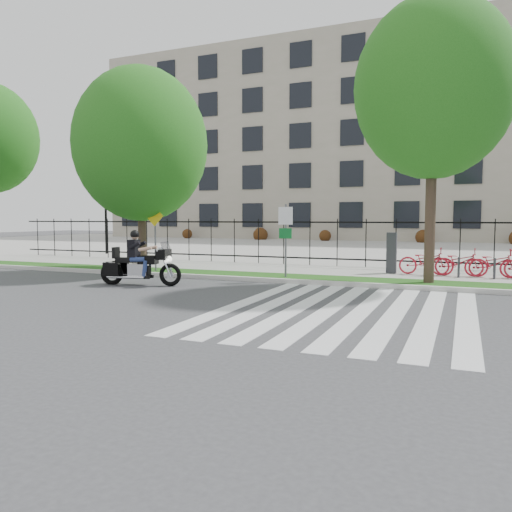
% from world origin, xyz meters
% --- Properties ---
extents(ground, '(120.00, 120.00, 0.00)m').
position_xyz_m(ground, '(0.00, 0.00, 0.00)').
color(ground, '#39393C').
rests_on(ground, ground).
extents(curb, '(60.00, 0.20, 0.15)m').
position_xyz_m(curb, '(0.00, 4.10, 0.07)').
color(curb, '#BBB9B0').
rests_on(curb, ground).
extents(grass_verge, '(60.00, 1.50, 0.15)m').
position_xyz_m(grass_verge, '(0.00, 4.95, 0.07)').
color(grass_verge, '#214B12').
rests_on(grass_verge, ground).
extents(sidewalk, '(60.00, 3.50, 0.15)m').
position_xyz_m(sidewalk, '(0.00, 7.45, 0.07)').
color(sidewalk, gray).
rests_on(sidewalk, ground).
extents(plaza, '(80.00, 34.00, 0.10)m').
position_xyz_m(plaza, '(0.00, 25.00, 0.05)').
color(plaza, gray).
rests_on(plaza, ground).
extents(crosswalk_stripes, '(5.70, 8.00, 0.01)m').
position_xyz_m(crosswalk_stripes, '(4.83, 0.00, 0.01)').
color(crosswalk_stripes, silver).
rests_on(crosswalk_stripes, ground).
extents(iron_fence, '(30.00, 0.06, 2.00)m').
position_xyz_m(iron_fence, '(0.00, 9.20, 1.15)').
color(iron_fence, black).
rests_on(iron_fence, sidewalk).
extents(office_building, '(60.00, 21.90, 20.15)m').
position_xyz_m(office_building, '(0.00, 44.92, 9.97)').
color(office_building, gray).
rests_on(office_building, ground).
extents(lamp_post_left, '(1.06, 0.70, 4.25)m').
position_xyz_m(lamp_post_left, '(-12.00, 12.00, 3.21)').
color(lamp_post_left, black).
rests_on(lamp_post_left, ground).
extents(street_tree_1, '(5.20, 5.20, 7.88)m').
position_xyz_m(street_tree_1, '(-4.43, 4.95, 5.03)').
color(street_tree_1, '#34271C').
rests_on(street_tree_1, grass_verge).
extents(street_tree_2, '(4.82, 4.82, 8.76)m').
position_xyz_m(street_tree_2, '(6.35, 4.95, 6.12)').
color(street_tree_2, '#34271C').
rests_on(street_tree_2, grass_verge).
extents(sign_pole_regulatory, '(0.50, 0.09, 2.50)m').
position_xyz_m(sign_pole_regulatory, '(1.71, 4.58, 1.74)').
color(sign_pole_regulatory, '#59595B').
rests_on(sign_pole_regulatory, grass_verge).
extents(sign_pole_warning, '(0.78, 0.09, 2.49)m').
position_xyz_m(sign_pole_warning, '(-3.58, 4.58, 1.74)').
color(sign_pole_warning, '#59595B').
rests_on(sign_pole_warning, grass_verge).
extents(motorcycle_rider, '(2.77, 1.08, 2.15)m').
position_xyz_m(motorcycle_rider, '(-2.31, 1.83, 0.72)').
color(motorcycle_rider, black).
rests_on(motorcycle_rider, ground).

